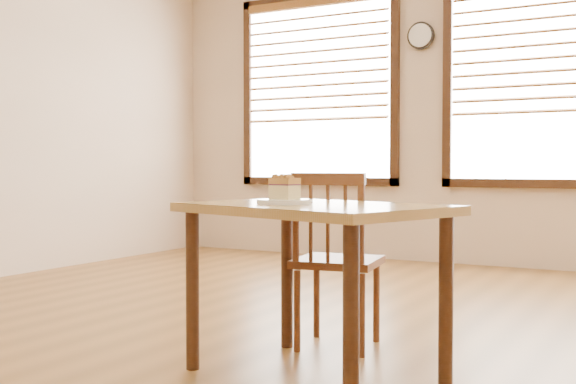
{
  "coord_description": "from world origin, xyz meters",
  "views": [
    {
      "loc": [
        1.45,
        -2.65,
        0.91
      ],
      "look_at": [
        -0.06,
        0.06,
        0.8
      ],
      "focal_mm": 45.0,
      "sensor_mm": 36.0,
      "label": 1
    }
  ],
  "objects_px": {
    "wall_clock": "(421,36)",
    "plate": "(285,202)",
    "cake_slice": "(285,187)",
    "cafe_table_main": "(313,230)",
    "cafe_chair_main": "(336,259)"
  },
  "relations": [
    {
      "from": "cafe_table_main",
      "to": "plate",
      "type": "relative_size",
      "value": 5.22
    },
    {
      "from": "plate",
      "to": "cake_slice",
      "type": "bearing_deg",
      "value": 146.37
    },
    {
      "from": "plate",
      "to": "cake_slice",
      "type": "distance_m",
      "value": 0.06
    },
    {
      "from": "wall_clock",
      "to": "cafe_chair_main",
      "type": "xyz_separation_m",
      "value": [
        0.71,
        -3.37,
        -1.7
      ]
    },
    {
      "from": "cafe_chair_main",
      "to": "cake_slice",
      "type": "height_order",
      "value": "cafe_chair_main"
    },
    {
      "from": "wall_clock",
      "to": "plate",
      "type": "height_order",
      "value": "wall_clock"
    },
    {
      "from": "plate",
      "to": "cake_slice",
      "type": "height_order",
      "value": "cake_slice"
    },
    {
      "from": "wall_clock",
      "to": "plate",
      "type": "distance_m",
      "value": 4.23
    },
    {
      "from": "wall_clock",
      "to": "cafe_table_main",
      "type": "height_order",
      "value": "wall_clock"
    },
    {
      "from": "wall_clock",
      "to": "cafe_chair_main",
      "type": "bearing_deg",
      "value": -78.02
    },
    {
      "from": "cafe_table_main",
      "to": "cake_slice",
      "type": "xyz_separation_m",
      "value": [
        -0.12,
        -0.05,
        0.18
      ]
    },
    {
      "from": "cafe_table_main",
      "to": "cake_slice",
      "type": "bearing_deg",
      "value": -140.58
    },
    {
      "from": "cafe_chair_main",
      "to": "plate",
      "type": "xyz_separation_m",
      "value": [
        0.02,
        -0.56,
        0.31
      ]
    },
    {
      "from": "cake_slice",
      "to": "wall_clock",
      "type": "bearing_deg",
      "value": 111.37
    },
    {
      "from": "cafe_table_main",
      "to": "cake_slice",
      "type": "relative_size",
      "value": 9.48
    }
  ]
}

